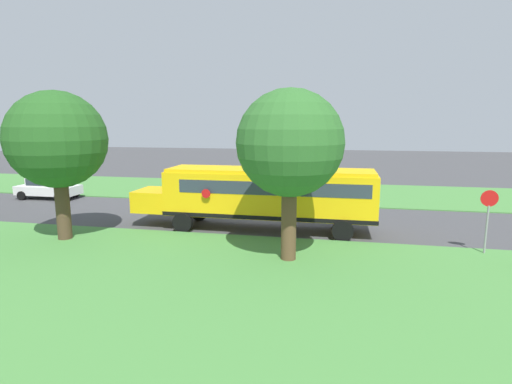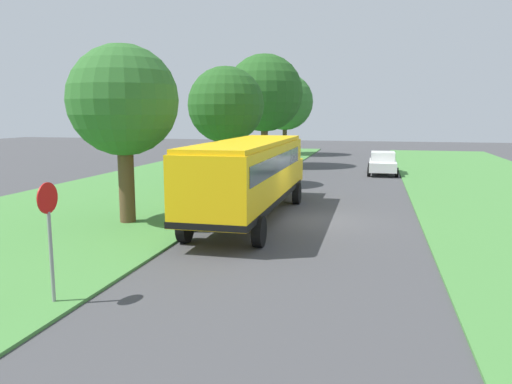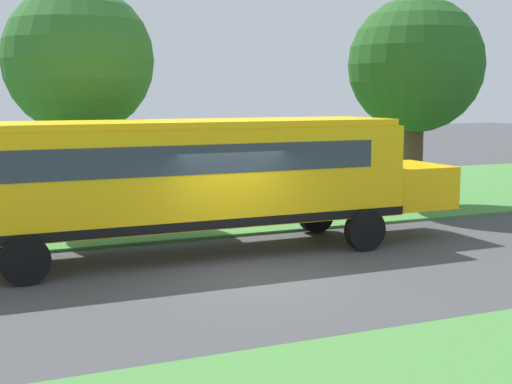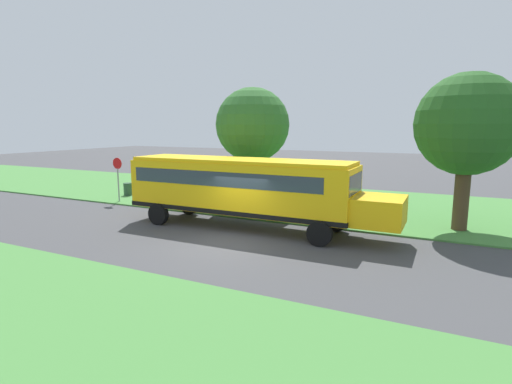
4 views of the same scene
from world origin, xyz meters
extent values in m
plane|color=#424244|center=(0.00, 0.00, 0.00)|extent=(120.00, 120.00, 0.00)
cube|color=#47843D|center=(-10.00, 0.00, 0.04)|extent=(12.00, 80.00, 0.08)
cube|color=yellow|center=(-2.52, -0.76, 1.90)|extent=(2.50, 10.50, 2.20)
cube|color=yellow|center=(-2.52, 5.44, 1.35)|extent=(2.20, 1.90, 1.10)
cube|color=yellow|center=(-2.52, -0.76, 3.08)|extent=(2.35, 10.29, 0.16)
cube|color=black|center=(-2.52, -0.76, 0.92)|extent=(2.54, 10.54, 0.20)
cube|color=#2D3842|center=(-2.52, -1.06, 2.36)|extent=(2.53, 9.24, 0.64)
cube|color=#2D3842|center=(-2.52, 4.44, 2.36)|extent=(2.25, 0.12, 0.80)
cylinder|color=red|center=(-3.95, 2.13, 2.05)|extent=(0.03, 0.44, 0.44)
cylinder|color=black|center=(-3.77, 3.44, 0.50)|extent=(0.30, 1.00, 1.00)
cylinder|color=black|center=(-1.27, 3.44, 0.50)|extent=(0.30, 1.00, 1.00)
cylinder|color=black|center=(-3.77, -4.43, 0.50)|extent=(0.30, 1.00, 1.00)
cylinder|color=black|center=(-1.27, -4.43, 0.50)|extent=(0.30, 1.00, 1.00)
cylinder|color=brown|center=(-6.95, -2.28, 1.57)|extent=(0.60, 0.60, 3.14)
sphere|color=#2D6628|center=(-6.95, -2.28, 4.69)|extent=(4.13, 4.13, 4.13)
sphere|color=#2D6628|center=(-6.42, -1.90, 4.29)|extent=(2.63, 2.63, 2.63)
cylinder|color=#4C3826|center=(-6.18, 8.35, 1.53)|extent=(0.64, 0.64, 3.06)
sphere|color=#23561E|center=(-6.18, 8.35, 4.70)|extent=(4.38, 4.38, 4.38)
sphere|color=#23561E|center=(-6.50, 7.98, 4.65)|extent=(3.17, 3.17, 3.17)
camera|label=1|loc=(-22.15, -4.03, 5.45)|focal=28.00mm
camera|label=2|loc=(2.19, -19.44, 4.18)|focal=35.00mm
camera|label=3|loc=(13.19, -5.73, 3.78)|focal=50.00mm
camera|label=4|loc=(13.25, 7.79, 4.60)|focal=28.00mm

